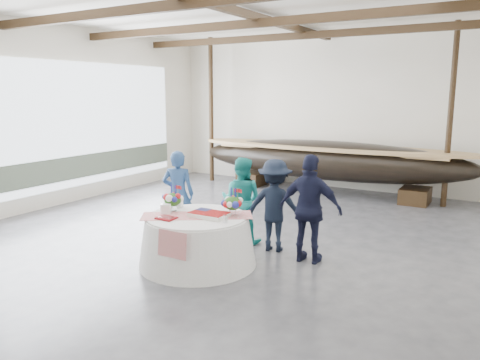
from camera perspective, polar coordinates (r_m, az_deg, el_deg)
The scene contains 12 objects.
floor at distance 9.36m, azimuth -2.59°, elevation -6.97°, with size 10.00×12.00×0.01m, color #3D3D42.
wall_back at distance 14.34m, azimuth 10.60°, elevation 8.15°, with size 10.00×0.02×4.50m, color silver.
wall_left at distance 12.40m, azimuth -22.64°, elevation 7.15°, with size 0.02×12.00×4.50m, color silver.
pavilion_structure at distance 9.72m, azimuth 0.05°, elevation 17.57°, with size 9.80×11.76×4.50m.
open_bay at distance 13.01m, azimuth -18.86°, elevation 5.65°, with size 0.03×7.00×3.20m.
longboat_display at distance 13.38m, azimuth 10.61°, elevation 2.42°, with size 8.01×1.60×1.50m.
banquet_table at distance 7.86m, azimuth -5.21°, elevation -7.30°, with size 1.95×1.95×0.84m.
tabletop_items at distance 7.83m, azimuth -4.99°, elevation -3.05°, with size 1.80×1.46×0.40m.
guest_woman_blue at distance 9.29m, azimuth -7.54°, elevation -1.69°, with size 0.63×0.41×1.72m, color navy.
guest_woman_teal at distance 8.87m, azimuth 0.16°, elevation -2.47°, with size 0.80×0.62×1.64m, color teal.
guest_man_left at distance 8.43m, azimuth 4.25°, elevation -3.11°, with size 1.08×0.62×1.67m, color black.
guest_man_right at distance 7.88m, azimuth 8.56°, elevation -3.52°, with size 1.08×0.45×1.84m, color black.
Camera 1 is at (4.87, -7.48, 2.84)m, focal length 35.00 mm.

